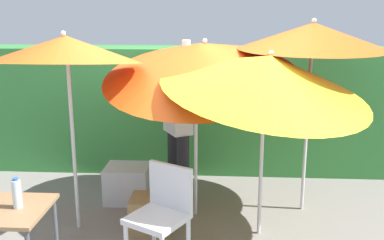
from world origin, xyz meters
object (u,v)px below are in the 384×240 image
object	(u,v)px
cooler_box	(128,183)
person_vendor	(178,123)
umbrella_navy	(268,74)
umbrella_rainbow	(66,50)
umbrella_orange	(313,36)
chair_plastic	(162,210)
umbrella_yellow	(200,60)
bottle_water	(17,194)
crate_cardboard	(151,214)

from	to	relation	value
cooler_box	person_vendor	bearing A→B (deg)	7.26
cooler_box	umbrella_navy	bearing A→B (deg)	-24.47
umbrella_rainbow	umbrella_orange	size ratio (longest dim) A/B	0.96
umbrella_navy	cooler_box	xyz separation A→B (m)	(-1.50, 0.68, -1.40)
person_vendor	chair_plastic	size ratio (longest dim) A/B	2.11
umbrella_yellow	person_vendor	distance (m)	0.89
cooler_box	bottle_water	distance (m)	1.94
cooler_box	crate_cardboard	world-z (taller)	cooler_box
umbrella_navy	umbrella_yellow	bearing A→B (deg)	150.15
crate_cardboard	umbrella_navy	bearing A→B (deg)	2.24
chair_plastic	bottle_water	distance (m)	1.19
umbrella_navy	bottle_water	xyz separation A→B (m)	(-1.96, -1.09, -0.77)
umbrella_orange	umbrella_navy	distance (m)	0.82
umbrella_orange	person_vendor	size ratio (longest dim) A/B	1.12
chair_plastic	umbrella_orange	bearing A→B (deg)	40.18
umbrella_orange	umbrella_navy	world-z (taller)	umbrella_orange
crate_cardboard	bottle_water	world-z (taller)	bottle_water
umbrella_yellow	person_vendor	bearing A→B (deg)	124.57
umbrella_rainbow	person_vendor	bearing A→B (deg)	38.30
umbrella_rainbow	chair_plastic	xyz separation A→B (m)	(0.97, -0.62, -1.31)
chair_plastic	bottle_water	world-z (taller)	bottle_water
umbrella_yellow	chair_plastic	world-z (taller)	umbrella_yellow
person_vendor	umbrella_rainbow	bearing A→B (deg)	-141.70
umbrella_navy	cooler_box	world-z (taller)	umbrella_navy
chair_plastic	crate_cardboard	size ratio (longest dim) A/B	2.25
umbrella_yellow	umbrella_navy	distance (m)	0.74
chair_plastic	cooler_box	world-z (taller)	chair_plastic
umbrella_navy	person_vendor	world-z (taller)	umbrella_navy
cooler_box	chair_plastic	bearing A→B (deg)	-66.16
umbrella_navy	person_vendor	distance (m)	1.36
cooler_box	bottle_water	xyz separation A→B (m)	(-0.46, -1.77, 0.63)
umbrella_navy	bottle_water	distance (m)	2.37
umbrella_navy	chair_plastic	bearing A→B (deg)	-145.49
crate_cardboard	chair_plastic	bearing A→B (deg)	-71.36
person_vendor	crate_cardboard	distance (m)	1.12
chair_plastic	person_vendor	bearing A→B (deg)	89.57
umbrella_orange	bottle_water	world-z (taller)	umbrella_orange
umbrella_orange	crate_cardboard	world-z (taller)	umbrella_orange
umbrella_rainbow	cooler_box	bearing A→B (deg)	60.93
umbrella_navy	cooler_box	distance (m)	2.16
umbrella_rainbow	crate_cardboard	xyz separation A→B (m)	(0.77, -0.03, -1.64)
umbrella_orange	crate_cardboard	xyz separation A→B (m)	(-1.62, -0.62, -1.74)
person_vendor	chair_plastic	distance (m)	1.45
crate_cardboard	bottle_water	xyz separation A→B (m)	(-0.84, -1.05, 0.66)
umbrella_navy	crate_cardboard	distance (m)	1.81
person_vendor	crate_cardboard	world-z (taller)	person_vendor
bottle_water	person_vendor	bearing A→B (deg)	60.36
umbrella_rainbow	person_vendor	size ratio (longest dim) A/B	1.08
umbrella_rainbow	cooler_box	distance (m)	1.80
cooler_box	crate_cardboard	xyz separation A→B (m)	(0.38, -0.73, -0.03)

